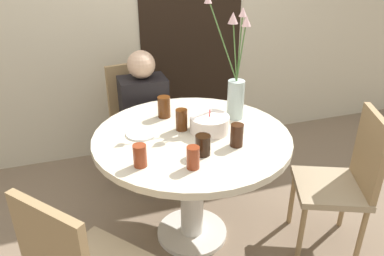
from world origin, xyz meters
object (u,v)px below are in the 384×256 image
drink_glass_0 (164,107)px  chair_near_front (137,115)px  flower_vase (235,83)px  drink_glass_4 (203,145)px  side_plate (142,134)px  drink_glass_2 (140,156)px  drink_glass_1 (193,158)px  person_boy (145,123)px  birthday_cake (209,124)px  drink_glass_3 (182,120)px  chair_right_flank (346,176)px  drink_glass_5 (237,135)px

drink_glass_0 → chair_near_front: bearing=96.9°
flower_vase → drink_glass_4: flower_vase is taller
side_plate → drink_glass_2: bearing=-102.6°
drink_glass_1 → person_boy: (-0.03, 1.08, -0.30)m
birthday_cake → drink_glass_1: bearing=-122.1°
drink_glass_0 → drink_glass_1: bearing=-91.7°
birthday_cake → chair_near_front: bearing=107.0°
drink_glass_0 → drink_glass_2: 0.59m
drink_glass_2 → drink_glass_3: 0.44m
chair_right_flank → drink_glass_4: size_ratio=8.22×
drink_glass_2 → chair_near_front: bearing=80.7°
chair_right_flank → drink_glass_3: bearing=-93.2°
drink_glass_3 → chair_right_flank: bearing=-26.4°
drink_glass_3 → flower_vase: bearing=11.0°
side_plate → drink_glass_2: 0.34m
drink_glass_1 → drink_glass_4: bearing=50.1°
drink_glass_5 → person_boy: 1.04m
drink_glass_4 → drink_glass_5: size_ratio=0.87×
drink_glass_1 → drink_glass_2: same height
chair_right_flank → drink_glass_0: size_ratio=6.70×
drink_glass_0 → drink_glass_4: bearing=-82.3°
drink_glass_0 → drink_glass_3: drink_glass_0 is taller
chair_near_front → birthday_cake: size_ratio=3.91×
flower_vase → drink_glass_5: size_ratio=5.80×
chair_near_front → drink_glass_2: bearing=-109.7°
person_boy → drink_glass_2: bearing=-102.4°
drink_glass_5 → chair_right_flank: bearing=-13.4°
drink_glass_1 → flower_vase: bearing=48.2°
drink_glass_2 → drink_glass_5: bearing=4.1°
side_plate → person_boy: (0.14, 0.65, -0.25)m
drink_glass_5 → person_boy: (-0.32, 0.94, -0.31)m
drink_glass_4 → drink_glass_5: bearing=8.6°
drink_glass_1 → drink_glass_3: size_ratio=0.90×
chair_right_flank → flower_vase: bearing=-111.7°
drink_glass_2 → drink_glass_3: bearing=45.7°
person_boy → drink_glass_3: bearing=-81.8°
drink_glass_5 → birthday_cake: bearing=110.3°
drink_glass_4 → person_boy: (-0.12, 0.97, -0.30)m
birthday_cake → flower_vase: flower_vase is taller
flower_vase → drink_glass_4: size_ratio=6.69×
drink_glass_4 → person_boy: size_ratio=0.10×
drink_glass_3 → drink_glass_4: size_ratio=1.17×
birthday_cake → side_plate: size_ratio=1.28×
birthday_cake → drink_glass_2: (-0.46, -0.25, 0.01)m
birthday_cake → drink_glass_1: size_ratio=2.00×
drink_glass_0 → drink_glass_1: drink_glass_0 is taller
drink_glass_1 → person_boy: person_boy is taller
birthday_cake → drink_glass_4: 0.27m
chair_right_flank → drink_glass_3: size_ratio=7.02×
chair_near_front → drink_glass_5: bearing=-82.7°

